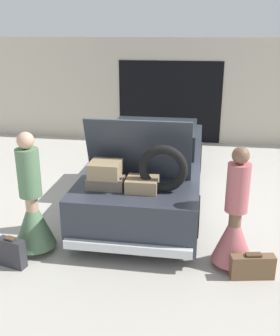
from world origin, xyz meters
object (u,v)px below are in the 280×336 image
suitcase_beside_right_person (252,267)px  person_left (32,210)px  person_right (234,225)px  suitcase_beside_left_person (12,253)px  car (151,166)px

suitcase_beside_right_person → person_left: bearing=175.9°
person_right → suitcase_beside_right_person: person_right is taller
suitcase_beside_left_person → suitcase_beside_right_person: suitcase_beside_left_person is taller
person_left → suitcase_beside_right_person: 3.03m
car → person_left: (-1.37, -2.16, 0.02)m
car → suitcase_beside_left_person: car is taller
car → suitcase_beside_left_person: (-1.51, -2.60, -0.41)m
suitcase_beside_right_person → suitcase_beside_left_person: bearing=-175.9°
suitcase_beside_left_person → suitcase_beside_right_person: bearing=4.1°
car → person_left: 2.56m
car → suitcase_beside_right_person: bearing=-55.9°
car → suitcase_beside_right_person: size_ratio=8.39×
car → suitcase_beside_right_person: (1.61, -2.38, -0.45)m
person_left → suitcase_beside_right_person: size_ratio=3.04×
car → suitcase_beside_left_person: size_ratio=11.26×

